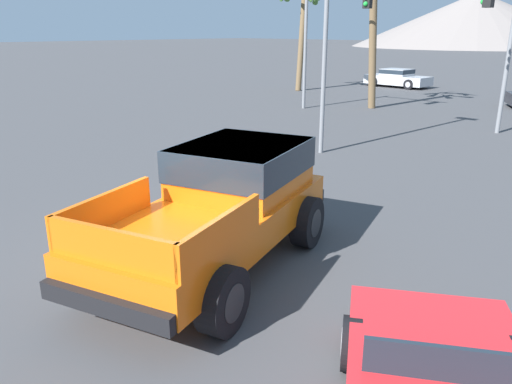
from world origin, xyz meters
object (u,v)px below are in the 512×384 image
object	(u,v)px
traffic_light_main	(331,22)
palm_tree_tall	(302,6)
parked_car_silver	(397,78)
traffic_light_crosswalk	(501,25)
orange_pickup_truck	(225,199)

from	to	relation	value
traffic_light_main	palm_tree_tall	bearing A→B (deg)	137.42
parked_car_silver	traffic_light_main	size ratio (longest dim) A/B	0.75
traffic_light_crosswalk	palm_tree_tall	bearing A→B (deg)	-115.87
parked_car_silver	palm_tree_tall	size ratio (longest dim) A/B	0.65
traffic_light_main	orange_pickup_truck	bearing A→B (deg)	-60.30
parked_car_silver	traffic_light_main	xyz separation A→B (m)	(2.76, -12.05, 3.45)
orange_pickup_truck	palm_tree_tall	bearing A→B (deg)	108.55
orange_pickup_truck	parked_car_silver	distance (m)	28.82
traffic_light_crosswalk	palm_tree_tall	size ratio (longest dim) A/B	0.84
orange_pickup_truck	traffic_light_main	xyz separation A→B (m)	(-8.30, 14.55, 2.98)
parked_car_silver	traffic_light_crosswalk	size ratio (longest dim) A/B	0.78
orange_pickup_truck	parked_car_silver	bearing A→B (deg)	95.46
traffic_light_main	palm_tree_tall	world-z (taller)	palm_tree_tall
orange_pickup_truck	palm_tree_tall	xyz separation A→B (m)	(-14.60, 20.35, 4.02)
palm_tree_tall	parked_car_silver	bearing A→B (deg)	60.50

